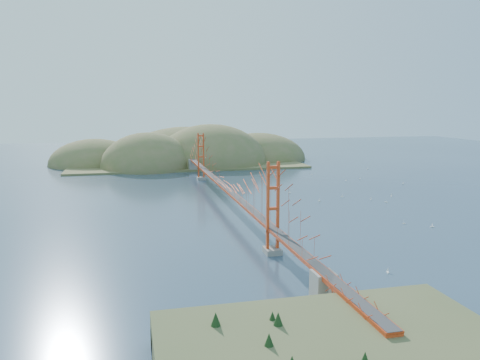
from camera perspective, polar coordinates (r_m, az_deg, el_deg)
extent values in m
plane|color=#293C53|center=(88.01, -1.82, -3.00)|extent=(320.00, 320.00, 0.00)
cube|color=gray|center=(59.77, 3.96, -8.60)|extent=(2.00, 2.40, 0.70)
cube|color=gray|center=(117.01, -4.74, 0.20)|extent=(2.00, 2.40, 0.70)
cube|color=#C03715|center=(87.37, -1.83, -0.89)|extent=(1.40, 92.00, 0.16)
cube|color=#C03715|center=(87.40, -1.83, -1.02)|extent=(1.33, 92.00, 0.24)
cube|color=#38383A|center=(87.35, -1.83, -0.82)|extent=(1.19, 92.00, 0.03)
cube|color=gray|center=(45.22, 10.14, -12.96)|extent=(2.00, 2.20, 3.30)
cube|color=gray|center=(132.51, -5.78, 1.80)|extent=(2.20, 2.60, 3.30)
cube|color=#C03715|center=(39.59, 13.74, -13.80)|extent=(1.40, 12.00, 0.16)
cube|color=#C03715|center=(39.69, 13.73, -14.14)|extent=(1.33, 12.00, 0.30)
cube|color=gray|center=(37.21, 16.56, -18.61)|extent=(0.50, 0.70, 2.95)
cube|color=gray|center=(39.54, 14.32, -16.76)|extent=(0.50, 0.70, 2.95)
cube|color=gray|center=(41.95, 12.37, -15.11)|extent=(0.50, 0.70, 2.95)
cube|color=gray|center=(43.60, 11.20, -14.10)|extent=(0.50, 0.70, 2.95)
cube|color=#59544C|center=(43.74, 11.42, -15.98)|extent=(9.00, 6.00, 0.24)
cube|color=brown|center=(44.27, 11.54, -14.96)|extent=(3.70, 2.30, 0.75)
cube|color=gray|center=(44.10, 11.56, -14.46)|extent=(3.70, 2.30, 0.10)
cylinder|color=white|center=(43.92, 11.58, -13.92)|extent=(0.03, 0.03, 1.00)
cube|color=#46512D|center=(39.91, 7.55, -17.21)|extent=(24.00, 3.00, 1.80)
cone|color=black|center=(30.53, 10.27, -20.32)|extent=(0.88, 0.88, 1.26)
cone|color=black|center=(34.71, 8.07, -16.57)|extent=(0.78, 0.78, 1.11)
cone|color=black|center=(37.02, -2.20, -14.84)|extent=(0.73, 0.73, 1.04)
cone|color=black|center=(38.63, 13.93, -13.87)|extent=(0.89, 0.89, 1.27)
cube|color=olive|center=(150.42, -6.68, 2.13)|extent=(70.00, 40.00, 0.60)
ellipsoid|color=olive|center=(141.64, -11.13, 1.48)|extent=(28.00, 28.00, 21.00)
ellipsoid|color=olive|center=(149.60, -3.54, 2.04)|extent=(36.00, 36.00, 25.00)
ellipsoid|color=olive|center=(161.28, 2.30, 2.57)|extent=(32.00, 32.00, 18.00)
ellipsoid|color=olive|center=(153.85, -17.27, 1.84)|extent=(28.00, 28.00, 16.00)
ellipsoid|color=olive|center=(164.48, -6.55, 2.65)|extent=(44.00, 44.00, 22.00)
cube|color=white|center=(92.06, 9.66, -2.55)|extent=(0.38, 0.58, 0.10)
cylinder|color=white|center=(92.00, 9.67, -2.36)|extent=(0.02, 0.02, 0.61)
cube|color=white|center=(117.21, 19.28, -0.42)|extent=(0.51, 0.40, 0.09)
cylinder|color=white|center=(117.16, 19.29, -0.29)|extent=(0.01, 0.01, 0.55)
cube|color=white|center=(118.18, 12.82, -0.06)|extent=(0.24, 0.55, 0.10)
cylinder|color=white|center=(118.14, 12.82, 0.08)|extent=(0.02, 0.02, 0.58)
cube|color=white|center=(99.66, 6.09, -1.57)|extent=(0.53, 0.28, 0.09)
cylinder|color=white|center=(99.61, 6.09, -1.42)|extent=(0.01, 0.01, 0.55)
cube|color=white|center=(77.77, 22.37, -5.30)|extent=(0.60, 0.30, 0.10)
cylinder|color=white|center=(77.70, 22.39, -5.07)|extent=(0.02, 0.02, 0.62)
cube|color=white|center=(140.34, 15.27, 1.28)|extent=(0.62, 0.37, 0.11)
cylinder|color=white|center=(140.30, 15.27, 1.41)|extent=(0.02, 0.02, 0.64)
cube|color=white|center=(126.60, 8.75, 0.67)|extent=(0.58, 0.36, 0.10)
cylinder|color=white|center=(126.56, 8.76, 0.81)|extent=(0.02, 0.02, 0.61)
cube|color=white|center=(100.70, 17.97, -1.87)|extent=(0.32, 0.51, 0.09)
cylinder|color=white|center=(100.65, 17.98, -1.72)|extent=(0.01, 0.01, 0.53)
cube|color=white|center=(95.82, 15.66, -2.30)|extent=(0.40, 0.53, 0.09)
cylinder|color=white|center=(95.77, 15.67, -2.14)|extent=(0.02, 0.02, 0.56)
cube|color=white|center=(78.31, 19.33, -5.03)|extent=(0.51, 0.39, 0.09)
cylinder|color=white|center=(78.25, 19.34, -4.83)|extent=(0.01, 0.01, 0.54)
cube|color=white|center=(55.74, 17.58, -10.67)|extent=(0.28, 0.56, 0.10)
cylinder|color=white|center=(55.65, 17.59, -10.39)|extent=(0.02, 0.02, 0.58)
cube|color=white|center=(97.52, 12.36, -1.97)|extent=(0.44, 0.57, 0.10)
cylinder|color=white|center=(97.46, 12.36, -1.80)|extent=(0.02, 0.02, 0.60)
cube|color=white|center=(94.01, 17.38, -2.60)|extent=(0.55, 0.48, 0.10)
cylinder|color=white|center=(93.95, 17.38, -2.42)|extent=(0.02, 0.02, 0.60)
cube|color=white|center=(120.98, 14.40, 0.09)|extent=(0.45, 0.46, 0.09)
cylinder|color=white|center=(120.94, 14.41, 0.21)|extent=(0.01, 0.01, 0.53)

